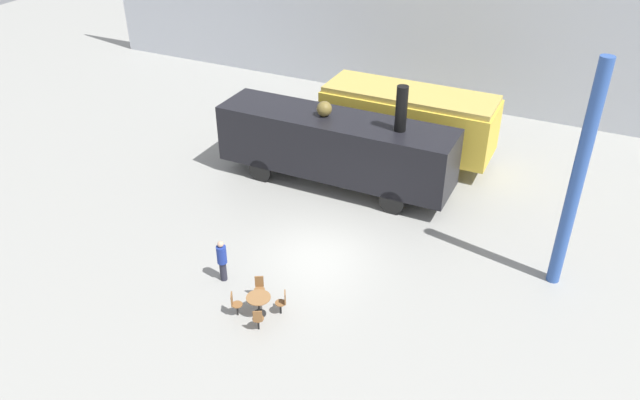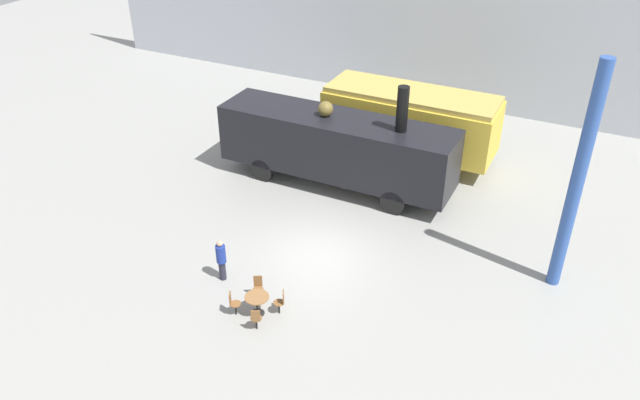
# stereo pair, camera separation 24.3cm
# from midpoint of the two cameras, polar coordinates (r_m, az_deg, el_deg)

# --- Properties ---
(ground_plane) EXTENTS (80.00, 80.00, 0.00)m
(ground_plane) POSITION_cam_midpoint_polar(r_m,az_deg,el_deg) (23.09, 0.20, -4.81)
(ground_plane) COLOR gray
(backdrop_wall) EXTENTS (44.00, 0.15, 9.00)m
(backdrop_wall) POSITION_cam_midpoint_polar(r_m,az_deg,el_deg) (34.63, 12.19, 15.53)
(backdrop_wall) COLOR #B2B7C1
(backdrop_wall) RESTS_ON ground_plane
(passenger_coach_vintage) EXTENTS (7.81, 2.79, 3.29)m
(passenger_coach_vintage) POSITION_cam_midpoint_polar(r_m,az_deg,el_deg) (28.95, 8.50, 7.35)
(passenger_coach_vintage) COLOR gold
(passenger_coach_vintage) RESTS_ON ground_plane
(steam_locomotive) EXTENTS (10.17, 2.46, 4.99)m
(steam_locomotive) POSITION_cam_midpoint_polar(r_m,az_deg,el_deg) (26.39, 1.78, 5.07)
(steam_locomotive) COLOR black
(steam_locomotive) RESTS_ON ground_plane
(cafe_table_near) EXTENTS (0.79, 0.79, 0.71)m
(cafe_table_near) POSITION_cam_midpoint_polar(r_m,az_deg,el_deg) (20.25, -5.44, -9.15)
(cafe_table_near) COLOR black
(cafe_table_near) RESTS_ON ground_plane
(cafe_chair_0) EXTENTS (0.39, 0.40, 0.87)m
(cafe_chair_0) POSITION_cam_midpoint_polar(r_m,az_deg,el_deg) (19.70, -5.52, -10.68)
(cafe_chair_0) COLOR black
(cafe_chair_0) RESTS_ON ground_plane
(cafe_chair_1) EXTENTS (0.40, 0.39, 0.87)m
(cafe_chair_1) POSITION_cam_midpoint_polar(r_m,az_deg,el_deg) (20.24, -3.24, -9.19)
(cafe_chair_1) COLOR black
(cafe_chair_1) RESTS_ON ground_plane
(cafe_chair_2) EXTENTS (0.39, 0.40, 0.87)m
(cafe_chair_2) POSITION_cam_midpoint_polar(r_m,az_deg,el_deg) (20.85, -5.35, -7.84)
(cafe_chair_2) COLOR black
(cafe_chair_2) RESTS_ON ground_plane
(cafe_chair_3) EXTENTS (0.40, 0.39, 0.87)m
(cafe_chair_3) POSITION_cam_midpoint_polar(r_m,az_deg,el_deg) (20.33, -7.62, -9.24)
(cafe_chair_3) COLOR black
(cafe_chair_3) RESTS_ON ground_plane
(visitor_person) EXTENTS (0.34, 0.34, 1.61)m
(visitor_person) POSITION_cam_midpoint_polar(r_m,az_deg,el_deg) (21.59, -8.70, -5.32)
(visitor_person) COLOR #262633
(visitor_person) RESTS_ON ground_plane
(support_pillar) EXTENTS (0.44, 0.44, 8.00)m
(support_pillar) POSITION_cam_midpoint_polar(r_m,az_deg,el_deg) (21.13, 22.77, 1.58)
(support_pillar) COLOR #2D519E
(support_pillar) RESTS_ON ground_plane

